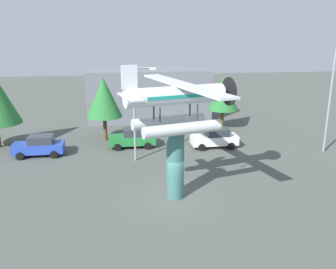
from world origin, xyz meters
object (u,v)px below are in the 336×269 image
at_px(display_pedestal, 175,165).
at_px(tree_center_back, 223,93).
at_px(car_far_white, 215,138).
at_px(streetlight_primary, 137,107).
at_px(streetlight_secondary, 332,95).
at_px(tree_east, 104,97).
at_px(car_near_blue, 39,146).
at_px(storefront_building, 148,94).
at_px(floatplane_monument, 178,103).
at_px(car_mid_green, 133,138).

xyz_separation_m(display_pedestal, tree_center_back, (7.94, 15.91, 1.69)).
height_order(car_far_white, tree_center_back, tree_center_back).
bearing_deg(tree_center_back, streetlight_primary, -138.37).
height_order(streetlight_secondary, tree_east, streetlight_secondary).
relative_size(display_pedestal, tree_center_back, 0.77).
distance_m(car_near_blue, tree_east, 7.47).
relative_size(car_near_blue, streetlight_secondary, 0.48).
xyz_separation_m(car_near_blue, storefront_building, (10.56, 12.44, 2.07)).
xyz_separation_m(display_pedestal, floatplane_monument, (0.13, 0.03, 3.87)).
xyz_separation_m(streetlight_primary, tree_east, (-2.73, 6.20, -0.20)).
bearing_deg(tree_center_back, tree_east, -168.66).
bearing_deg(storefront_building, car_far_white, -68.82).
relative_size(display_pedestal, storefront_building, 0.31).
bearing_deg(display_pedestal, car_mid_green, 100.98).
xyz_separation_m(display_pedestal, tree_east, (-4.59, 13.39, 2.03)).
bearing_deg(car_mid_green, tree_east, -46.73).
height_order(display_pedestal, streetlight_primary, streetlight_primary).
distance_m(car_far_white, storefront_building, 13.48).
xyz_separation_m(car_mid_green, car_far_white, (7.40, -1.15, 0.00)).
height_order(display_pedestal, storefront_building, storefront_building).
bearing_deg(streetlight_primary, display_pedestal, -75.50).
bearing_deg(tree_center_back, car_near_blue, -160.56).
distance_m(display_pedestal, streetlight_primary, 7.76).
relative_size(streetlight_primary, tree_east, 1.23).
relative_size(display_pedestal, car_near_blue, 1.05).
relative_size(car_near_blue, car_far_white, 1.00).
distance_m(tree_east, tree_center_back, 12.78).
bearing_deg(car_mid_green, car_far_white, 171.16).
relative_size(streetlight_primary, storefront_building, 0.53).
height_order(floatplane_monument, car_mid_green, floatplane_monument).
distance_m(display_pedestal, tree_east, 14.30).
bearing_deg(car_near_blue, display_pedestal, 136.47).
bearing_deg(streetlight_secondary, car_mid_green, 167.04).
xyz_separation_m(car_near_blue, streetlight_secondary, (24.70, -2.67, 4.17)).
relative_size(car_near_blue, streetlight_primary, 0.55).
xyz_separation_m(tree_east, tree_center_back, (12.53, 2.51, -0.34)).
height_order(display_pedestal, car_far_white, display_pedestal).
relative_size(car_mid_green, tree_center_back, 0.74).
xyz_separation_m(car_near_blue, car_far_white, (15.38, 0.02, 0.00)).
bearing_deg(storefront_building, streetlight_primary, -99.09).
xyz_separation_m(floatplane_monument, tree_east, (-4.72, 13.36, -1.84)).
bearing_deg(car_mid_green, car_near_blue, 8.37).
height_order(streetlight_secondary, tree_center_back, streetlight_secondary).
xyz_separation_m(floatplane_monument, storefront_building, (0.38, 21.97, -3.11)).
xyz_separation_m(storefront_building, tree_center_back, (7.43, -6.09, 0.93)).
bearing_deg(car_near_blue, car_mid_green, -171.63).
bearing_deg(car_near_blue, streetlight_secondary, 173.82).
height_order(car_mid_green, tree_east, tree_east).
height_order(car_far_white, streetlight_secondary, streetlight_secondary).
bearing_deg(car_far_white, display_pedestal, 60.96).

